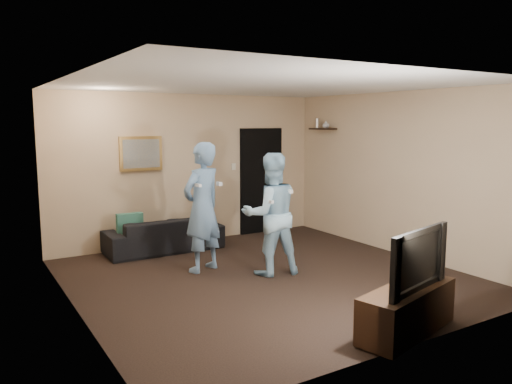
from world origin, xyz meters
TOP-DOWN VIEW (x-y plane):
  - ground at (0.00, 0.00)m, footprint 5.00×5.00m
  - ceiling at (0.00, 0.00)m, footprint 5.00×5.00m
  - wall_back at (0.00, 2.50)m, footprint 5.00×0.04m
  - wall_front at (0.00, -2.50)m, footprint 5.00×0.04m
  - wall_left at (-2.50, 0.00)m, footprint 0.04×5.00m
  - wall_right at (2.50, 0.00)m, footprint 0.04×5.00m
  - sofa at (-0.68, 2.10)m, footprint 1.91×0.76m
  - throw_pillow at (-1.25, 2.10)m, footprint 0.42×0.16m
  - painting_frame at (-0.90, 2.48)m, footprint 0.72×0.05m
  - painting_canvas at (-0.90, 2.45)m, footprint 0.62×0.01m
  - doorway at (1.45, 2.47)m, footprint 0.90×0.06m
  - light_switch at (0.85, 2.48)m, footprint 0.08×0.02m
  - wall_shelf at (2.39, 1.80)m, footprint 0.20×0.60m
  - shelf_vase at (2.39, 1.71)m, footprint 0.14×0.14m
  - shelf_figurine at (2.39, 1.96)m, footprint 0.06×0.06m
  - tv_console at (0.20, -2.29)m, footprint 1.36×0.72m
  - television at (0.20, -2.29)m, footprint 1.07×0.40m
  - wii_player_left at (-0.61, 0.76)m, footprint 0.79×0.66m
  - wii_player_right at (0.14, 0.12)m, footprint 0.95×0.81m

SIDE VIEW (x-z plane):
  - ground at x=0.00m, z-range 0.00..0.00m
  - tv_console at x=0.20m, z-range 0.02..0.48m
  - sofa at x=-0.68m, z-range 0.00..0.56m
  - throw_pillow at x=-1.25m, z-range 0.28..0.68m
  - television at x=0.20m, z-range 0.48..1.09m
  - wii_player_right at x=0.14m, z-range 0.00..1.70m
  - wii_player_left at x=-0.61m, z-range 0.00..1.84m
  - doorway at x=1.45m, z-range 0.00..2.00m
  - wall_back at x=0.00m, z-range 0.00..2.60m
  - wall_front at x=0.00m, z-range 0.00..2.60m
  - wall_left at x=-2.50m, z-range 0.00..2.60m
  - wall_right at x=2.50m, z-range 0.00..2.60m
  - light_switch at x=0.85m, z-range 1.24..1.36m
  - painting_frame at x=-0.90m, z-range 1.32..1.89m
  - painting_canvas at x=-0.90m, z-range 1.37..1.83m
  - wall_shelf at x=2.39m, z-range 1.98..2.00m
  - shelf_vase at x=2.39m, z-range 2.00..2.14m
  - shelf_figurine at x=2.39m, z-range 2.00..2.18m
  - ceiling at x=0.00m, z-range 2.58..2.62m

